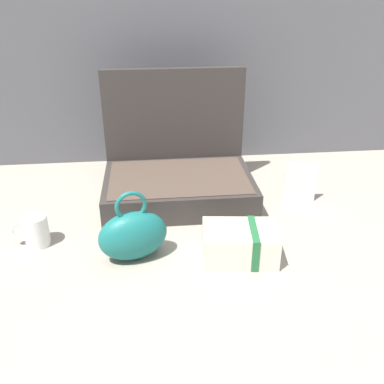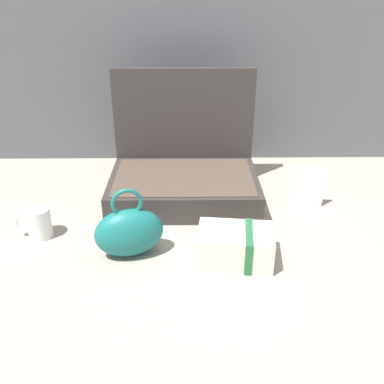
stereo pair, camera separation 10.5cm
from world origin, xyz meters
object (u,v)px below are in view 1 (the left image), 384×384
Objects in this scene: teal_pouch_handbag at (133,235)px; coffee_mug at (35,231)px; open_suitcase at (178,173)px; cream_toiletry_bag at (241,243)px; info_card_left at (300,182)px.

coffee_mug is (-0.28, 0.09, -0.03)m from teal_pouch_handbag.
open_suitcase is 0.42m from cream_toiletry_bag.
info_card_left is (0.84, 0.18, 0.02)m from coffee_mug.
cream_toiletry_bag is at bearing -5.63° from teal_pouch_handbag.
info_card_left is (0.56, 0.28, -0.00)m from teal_pouch_handbag.
cream_toiletry_bag is at bearing -122.72° from info_card_left.
cream_toiletry_bag is (0.29, -0.03, -0.03)m from teal_pouch_handbag.
info_card_left is at bearing 48.91° from cream_toiletry_bag.
coffee_mug is (-0.57, 0.12, 0.00)m from cream_toiletry_bag.
open_suitcase is at bearing 176.78° from info_card_left.
teal_pouch_handbag reaches higher than coffee_mug.
info_card_left is (0.41, -0.08, -0.02)m from open_suitcase.
cream_toiletry_bag is 0.40m from info_card_left.
open_suitcase is at bearing 110.31° from cream_toiletry_bag.
cream_toiletry_bag and coffee_mug have the same top height.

